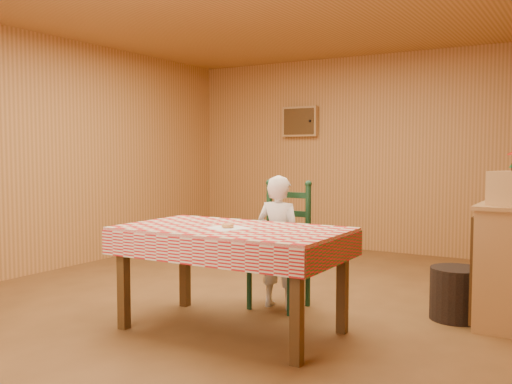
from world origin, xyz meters
TOP-DOWN VIEW (x-y plane):
  - ground at (0.00, 0.00)m, footprint 6.00×6.00m
  - cabin_walls at (-0.00, 0.53)m, footprint 5.10×6.05m
  - dining_table at (0.42, -0.86)m, footprint 1.66×0.96m
  - ladder_chair at (0.42, -0.07)m, footprint 0.44×0.40m
  - seated_child at (0.42, -0.13)m, footprint 0.41×0.27m
  - napkin at (0.42, -0.91)m, footprint 0.34×0.34m
  - donut at (0.42, -0.91)m, footprint 0.11×0.11m
  - storage_bin at (1.79, 0.28)m, footprint 0.45×0.45m

SIDE VIEW (x-z plane):
  - ground at x=0.00m, z-range 0.00..0.00m
  - storage_bin at x=1.79m, z-range 0.00..0.41m
  - ladder_chair at x=0.42m, z-range -0.04..1.04m
  - seated_child at x=0.42m, z-range 0.00..1.12m
  - dining_table at x=0.42m, z-range 0.30..1.07m
  - napkin at x=0.42m, z-range 0.77..0.77m
  - donut at x=0.42m, z-range 0.77..0.80m
  - cabin_walls at x=0.00m, z-range 0.50..3.15m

